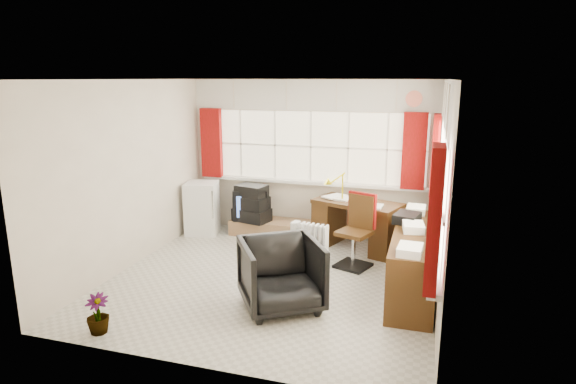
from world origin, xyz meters
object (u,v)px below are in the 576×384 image
object	(u,v)px
tv_bench	(274,228)
credenza	(414,260)
office_chair	(281,275)
crt_tv	(252,203)
desk	(357,223)
radiator	(312,252)
task_chair	(358,228)
mini_fridge	(202,208)
desk_lamp	(343,181)

from	to	relation	value
tv_bench	credenza	bearing A→B (deg)	-33.70
office_chair	crt_tv	world-z (taller)	office_chair
office_chair	credenza	xyz separation A→B (m)	(1.39, 0.89, -0.00)
desk	crt_tv	world-z (taller)	desk
desk	radiator	bearing A→B (deg)	-111.75
task_chair	radiator	xyz separation A→B (m)	(-0.54, -0.43, -0.26)
task_chair	radiator	size ratio (longest dim) A/B	1.52
mini_fridge	task_chair	bearing A→B (deg)	-13.88
desk_lamp	credenza	world-z (taller)	desk_lamp
desk	tv_bench	distance (m)	1.44
tv_bench	office_chair	bearing A→B (deg)	-69.75
desk_lamp	tv_bench	distance (m)	1.50
task_chair	tv_bench	distance (m)	1.80
crt_tv	office_chair	bearing A→B (deg)	-62.33
desk_lamp	office_chair	world-z (taller)	desk_lamp
tv_bench	mini_fridge	bearing A→B (deg)	-168.94
desk_lamp	task_chair	distance (m)	0.87
desk	credenza	xyz separation A→B (m)	(0.88, -1.28, -0.02)
office_chair	credenza	distance (m)	1.65
radiator	mini_fridge	distance (m)	2.40
tv_bench	radiator	bearing A→B (deg)	-53.69
credenza	tv_bench	xyz separation A→B (m)	(-2.28, 1.52, -0.26)
desk	credenza	world-z (taller)	credenza
crt_tv	credenza	bearing A→B (deg)	-30.17
office_chair	task_chair	bearing A→B (deg)	35.11
desk_lamp	crt_tv	size ratio (longest dim) A/B	0.63
radiator	mini_fridge	bearing A→B (deg)	153.00
radiator	tv_bench	xyz separation A→B (m)	(-0.97, 1.31, -0.14)
radiator	crt_tv	distance (m)	1.93
crt_tv	mini_fridge	world-z (taller)	mini_fridge
mini_fridge	office_chair	bearing A→B (deg)	-46.68
office_chair	tv_bench	distance (m)	2.58
radiator	credenza	xyz separation A→B (m)	(1.31, -0.21, 0.12)
crt_tv	task_chair	bearing A→B (deg)	-25.87
desk	radiator	xyz separation A→B (m)	(-0.43, -1.07, -0.14)
desk	radiator	size ratio (longest dim) A/B	2.12
desk	tv_bench	bearing A→B (deg)	170.17
radiator	crt_tv	world-z (taller)	crt_tv
task_chair	office_chair	world-z (taller)	task_chair
office_chair	crt_tv	size ratio (longest dim) A/B	1.29
radiator	task_chair	bearing A→B (deg)	38.20
desk	tv_bench	size ratio (longest dim) A/B	1.01
task_chair	office_chair	size ratio (longest dim) A/B	1.16
task_chair	radiator	bearing A→B (deg)	-141.80
desk_lamp	crt_tv	bearing A→B (deg)	169.36
task_chair	tv_bench	bearing A→B (deg)	149.48
office_chair	crt_tv	xyz separation A→B (m)	(-1.28, 2.44, 0.11)
task_chair	desk_lamp	bearing A→B (deg)	118.43
office_chair	radiator	xyz separation A→B (m)	(0.08, 1.09, -0.12)
credenza	crt_tv	size ratio (longest dim) A/B	2.98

